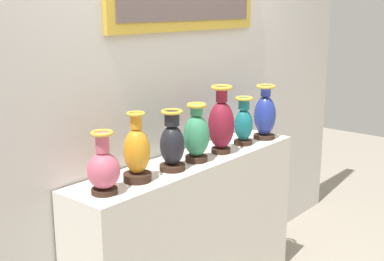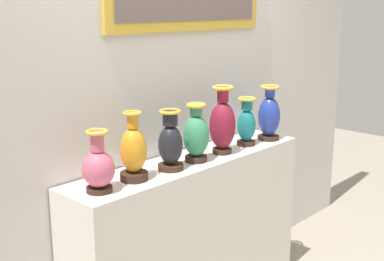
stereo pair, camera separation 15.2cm
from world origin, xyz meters
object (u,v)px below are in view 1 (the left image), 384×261
at_px(vase_rose, 103,169).
at_px(vase_onyx, 172,144).
at_px(vase_jade, 196,135).
at_px(vase_amber, 137,153).
at_px(vase_burgundy, 221,123).
at_px(vase_teal, 244,123).
at_px(vase_cobalt, 265,115).

height_order(vase_rose, vase_onyx, vase_onyx).
height_order(vase_rose, vase_jade, vase_jade).
relative_size(vase_amber, vase_burgundy, 0.87).
bearing_deg(vase_teal, vase_onyx, -179.68).
bearing_deg(vase_amber, vase_onyx, -3.49).
relative_size(vase_jade, vase_burgundy, 0.82).
bearing_deg(vase_teal, vase_cobalt, -6.55).
relative_size(vase_teal, vase_cobalt, 0.85).
bearing_deg(vase_amber, vase_burgundy, -1.52).
xyz_separation_m(vase_burgundy, vase_cobalt, (0.48, -0.02, -0.02)).
distance_m(vase_onyx, vase_jade, 0.21).
bearing_deg(vase_cobalt, vase_amber, 178.20).
height_order(vase_burgundy, vase_cobalt, vase_burgundy).
distance_m(vase_burgundy, vase_teal, 0.26).
height_order(vase_onyx, vase_jade, vase_jade).
height_order(vase_onyx, vase_teal, vase_onyx).
bearing_deg(vase_onyx, vase_jade, 0.22).
relative_size(vase_rose, vase_teal, 0.99).
bearing_deg(vase_cobalt, vase_onyx, 178.67).
height_order(vase_amber, vase_onyx, vase_amber).
bearing_deg(vase_burgundy, vase_jade, 179.05).
xyz_separation_m(vase_onyx, vase_cobalt, (0.93, -0.02, 0.01)).
relative_size(vase_onyx, vase_jade, 0.98).
bearing_deg(vase_rose, vase_burgundy, -0.71).
height_order(vase_jade, vase_teal, vase_jade).
distance_m(vase_amber, vase_jade, 0.47).
height_order(vase_rose, vase_amber, vase_amber).
bearing_deg(vase_onyx, vase_burgundy, -0.40).
xyz_separation_m(vase_rose, vase_amber, (0.23, 0.01, 0.03)).
distance_m(vase_amber, vase_cobalt, 1.18).
distance_m(vase_amber, vase_onyx, 0.26).
bearing_deg(vase_burgundy, vase_teal, 1.57).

